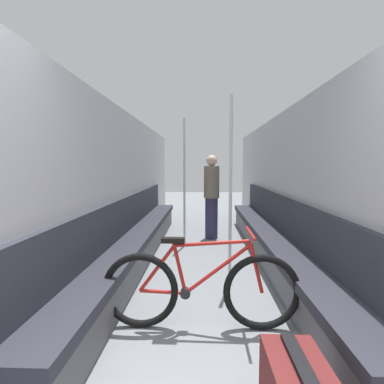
{
  "coord_description": "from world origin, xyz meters",
  "views": [
    {
      "loc": [
        -0.02,
        -0.99,
        1.44
      ],
      "look_at": [
        -0.15,
        2.41,
        1.13
      ],
      "focal_mm": 28.0,
      "sensor_mm": 36.0,
      "label": 1
    }
  ],
  "objects_px": {
    "grab_pole_far": "(230,194)",
    "bench_seat_row_left": "(136,240)",
    "bicycle": "(200,289)",
    "grab_pole_near": "(184,185)",
    "passenger_standing": "(212,196)",
    "bench_seat_row_right": "(273,242)"
  },
  "relations": [
    {
      "from": "bicycle",
      "to": "grab_pole_far",
      "type": "xyz_separation_m",
      "value": [
        0.34,
        0.99,
        0.74
      ]
    },
    {
      "from": "bench_seat_row_left",
      "to": "grab_pole_near",
      "type": "distance_m",
      "value": 1.35
    },
    {
      "from": "bench_seat_row_right",
      "to": "bicycle",
      "type": "xyz_separation_m",
      "value": [
        -1.06,
        -1.83,
        0.04
      ]
    },
    {
      "from": "grab_pole_far",
      "to": "bench_seat_row_right",
      "type": "bearing_deg",
      "value": 49.39
    },
    {
      "from": "grab_pole_near",
      "to": "grab_pole_far",
      "type": "bearing_deg",
      "value": -69.17
    },
    {
      "from": "grab_pole_far",
      "to": "passenger_standing",
      "type": "bearing_deg",
      "value": 93.84
    },
    {
      "from": "bench_seat_row_right",
      "to": "bench_seat_row_left",
      "type": "bearing_deg",
      "value": 180.0
    },
    {
      "from": "bench_seat_row_left",
      "to": "bicycle",
      "type": "height_order",
      "value": "bench_seat_row_left"
    },
    {
      "from": "bench_seat_row_left",
      "to": "passenger_standing",
      "type": "height_order",
      "value": "passenger_standing"
    },
    {
      "from": "bench_seat_row_left",
      "to": "grab_pole_far",
      "type": "xyz_separation_m",
      "value": [
        1.32,
        -0.84,
        0.78
      ]
    },
    {
      "from": "passenger_standing",
      "to": "grab_pole_far",
      "type": "bearing_deg",
      "value": 68.0
    },
    {
      "from": "grab_pole_near",
      "to": "bicycle",
      "type": "bearing_deg",
      "value": -83.56
    },
    {
      "from": "bench_seat_row_left",
      "to": "grab_pole_near",
      "type": "xyz_separation_m",
      "value": [
        0.67,
        0.87,
        0.78
      ]
    },
    {
      "from": "grab_pole_near",
      "to": "grab_pole_far",
      "type": "xyz_separation_m",
      "value": [
        0.65,
        -1.71,
        0.0
      ]
    },
    {
      "from": "grab_pole_far",
      "to": "bench_seat_row_left",
      "type": "bearing_deg",
      "value": 147.72
    },
    {
      "from": "bicycle",
      "to": "grab_pole_near",
      "type": "height_order",
      "value": "grab_pole_near"
    },
    {
      "from": "bench_seat_row_right",
      "to": "bicycle",
      "type": "relative_size",
      "value": 3.46
    },
    {
      "from": "grab_pole_near",
      "to": "grab_pole_far",
      "type": "distance_m",
      "value": 1.83
    },
    {
      "from": "bicycle",
      "to": "grab_pole_far",
      "type": "relative_size",
      "value": 0.78
    },
    {
      "from": "grab_pole_far",
      "to": "passenger_standing",
      "type": "distance_m",
      "value": 2.32
    },
    {
      "from": "bench_seat_row_left",
      "to": "grab_pole_near",
      "type": "height_order",
      "value": "grab_pole_near"
    },
    {
      "from": "grab_pole_far",
      "to": "passenger_standing",
      "type": "xyz_separation_m",
      "value": [
        -0.15,
        2.3,
        -0.25
      ]
    }
  ]
}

